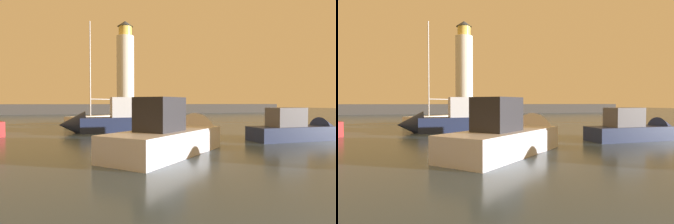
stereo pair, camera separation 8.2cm
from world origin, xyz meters
TOP-DOWN VIEW (x-y plane):
  - ground_plane at (0.00, 33.86)m, footprint 220.00×220.00m
  - breakwater at (0.00, 67.72)m, footprint 85.33×5.07m
  - lighthouse at (3.85, 67.72)m, footprint 3.99×3.99m
  - motorboat_0 at (-0.14, 13.17)m, footprint 8.12×7.97m
  - motorboat_2 at (-3.43, 23.89)m, footprint 7.61×2.60m
  - motorboat_5 at (8.93, 15.23)m, footprint 6.92×2.25m
  - sailboat_moored at (-3.89, 31.95)m, footprint 6.21×5.92m
  - mooring_buoy at (2.43, 22.64)m, footprint 0.95×0.95m

SIDE VIEW (x-z plane):
  - ground_plane at x=0.00m, z-range 0.00..0.00m
  - mooring_buoy at x=2.43m, z-range 0.00..0.95m
  - sailboat_moored at x=-3.89m, z-range -4.96..6.13m
  - motorboat_5 at x=8.93m, z-range -0.63..1.95m
  - motorboat_0 at x=-0.14m, z-range -0.88..2.39m
  - motorboat_2 at x=-3.43m, z-range -0.81..2.49m
  - breakwater at x=0.00m, z-range 0.00..2.16m
  - lighthouse at x=3.85m, z-range 1.65..20.82m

